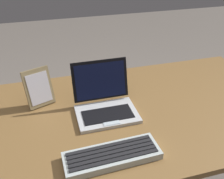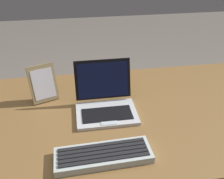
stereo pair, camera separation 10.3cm
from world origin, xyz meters
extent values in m
cube|color=brown|center=(0.00, 0.00, 0.72)|extent=(1.48, 0.77, 0.03)
cylinder|color=black|center=(0.69, 0.33, 0.35)|extent=(0.05, 0.05, 0.71)
cube|color=silver|center=(-0.10, -0.01, 0.74)|extent=(0.26, 0.18, 0.02)
cube|color=black|center=(-0.10, -0.02, 0.75)|extent=(0.21, 0.10, 0.00)
cube|color=silver|center=(-0.10, -0.08, 0.75)|extent=(0.07, 0.03, 0.00)
cube|color=black|center=(-0.10, 0.10, 0.85)|extent=(0.25, 0.06, 0.17)
cube|color=black|center=(-0.10, 0.10, 0.84)|extent=(0.22, 0.05, 0.15)
cube|color=#59CCF2|center=(-0.10, 0.10, 0.84)|extent=(0.21, 0.00, 0.01)
cube|color=#B3BEBC|center=(-0.14, -0.25, 0.75)|extent=(0.34, 0.12, 0.03)
cube|color=black|center=(-0.14, -0.28, 0.76)|extent=(0.31, 0.02, 0.00)
cube|color=black|center=(-0.14, -0.26, 0.76)|extent=(0.31, 0.02, 0.00)
cube|color=black|center=(-0.14, -0.25, 0.76)|extent=(0.31, 0.02, 0.00)
cube|color=black|center=(-0.14, -0.23, 0.76)|extent=(0.31, 0.02, 0.00)
cube|color=black|center=(-0.14, -0.21, 0.76)|extent=(0.31, 0.02, 0.00)
cube|color=olive|center=(-0.36, 0.15, 0.82)|extent=(0.13, 0.09, 0.17)
cube|color=silver|center=(-0.36, 0.15, 0.82)|extent=(0.10, 0.07, 0.13)
cube|color=olive|center=(-0.37, 0.18, 0.75)|extent=(0.02, 0.02, 0.03)
camera|label=1|loc=(-0.31, -0.84, 1.40)|focal=40.84mm
camera|label=2|loc=(-0.21, -0.86, 1.40)|focal=40.84mm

